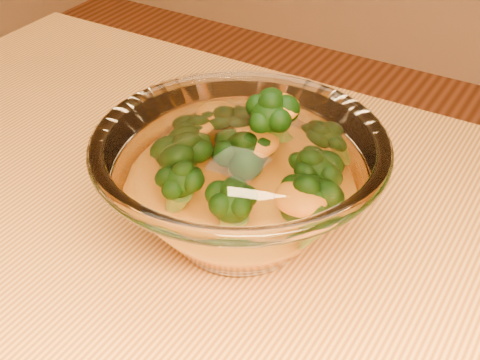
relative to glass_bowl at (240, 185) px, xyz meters
The scene contains 3 objects.
glass_bowl is the anchor object (origin of this frame).
cheese_sauce 0.02m from the glass_bowl, 135.00° to the right, with size 0.13×0.13×0.04m, color orange.
broccoli_heap 0.02m from the glass_bowl, 89.92° to the left, with size 0.16×0.14×0.09m.
Camera 1 is at (0.10, -0.25, 1.12)m, focal length 50.00 mm.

